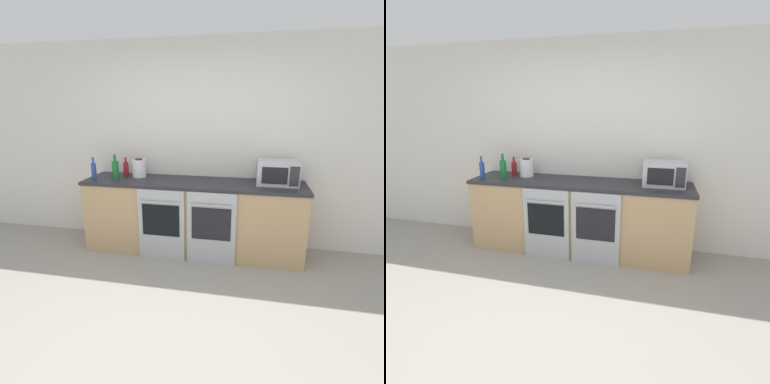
% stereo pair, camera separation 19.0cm
% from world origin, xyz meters
% --- Properties ---
extents(ground_plane, '(16.00, 16.00, 0.00)m').
position_xyz_m(ground_plane, '(0.00, 0.00, 0.00)').
color(ground_plane, gray).
extents(wall_back, '(10.00, 0.06, 2.60)m').
position_xyz_m(wall_back, '(0.00, 2.00, 1.30)').
color(wall_back, silver).
rests_on(wall_back, ground_plane).
extents(counter_back, '(2.70, 0.64, 0.91)m').
position_xyz_m(counter_back, '(0.00, 1.66, 0.46)').
color(counter_back, tan).
rests_on(counter_back, ground_plane).
extents(oven_left, '(0.56, 0.06, 0.87)m').
position_xyz_m(oven_left, '(-0.32, 1.33, 0.44)').
color(oven_left, '#A8AAAF').
rests_on(oven_left, ground_plane).
extents(oven_right, '(0.56, 0.06, 0.87)m').
position_xyz_m(oven_right, '(0.28, 1.33, 0.44)').
color(oven_right, '#A8AAAF').
rests_on(oven_right, ground_plane).
extents(microwave, '(0.47, 0.36, 0.28)m').
position_xyz_m(microwave, '(1.00, 1.72, 1.05)').
color(microwave, '#B7BABF').
rests_on(microwave, counter_back).
extents(bottle_red, '(0.07, 0.07, 0.24)m').
position_xyz_m(bottle_red, '(-0.92, 1.79, 1.01)').
color(bottle_red, maroon).
rests_on(bottle_red, counter_back).
extents(bottle_blue, '(0.06, 0.06, 0.28)m').
position_xyz_m(bottle_blue, '(-1.24, 1.54, 1.02)').
color(bottle_blue, '#234793').
rests_on(bottle_blue, counter_back).
extents(bottle_green, '(0.08, 0.08, 0.31)m').
position_xyz_m(bottle_green, '(-0.99, 1.61, 1.03)').
color(bottle_green, '#19722D').
rests_on(bottle_green, counter_back).
extents(kettle, '(0.18, 0.18, 0.24)m').
position_xyz_m(kettle, '(-0.73, 1.76, 1.03)').
color(kettle, white).
rests_on(kettle, counter_back).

